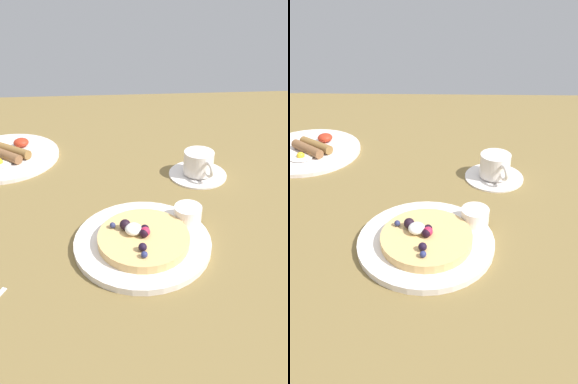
{
  "view_description": "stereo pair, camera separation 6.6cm",
  "coord_description": "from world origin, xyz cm",
  "views": [
    {
      "loc": [
        0.87,
        -65.84,
        44.91
      ],
      "look_at": [
        5.78,
        -0.2,
        4.0
      ],
      "focal_mm": 35.78,
      "sensor_mm": 36.0,
      "label": 1
    },
    {
      "loc": [
        7.44,
        -66.0,
        44.91
      ],
      "look_at": [
        5.78,
        -0.2,
        4.0
      ],
      "focal_mm": 35.78,
      "sensor_mm": 36.0,
      "label": 2
    }
  ],
  "objects": [
    {
      "name": "coffee_cup",
      "position": [
        19.68,
        12.77,
        3.56
      ],
      "size": [
        7.04,
        9.74,
        5.33
      ],
      "color": "white",
      "rests_on": "coffee_saucer"
    },
    {
      "name": "syrup_ramekin",
      "position": [
        13.74,
        -6.56,
        2.81
      ],
      "size": [
        5.32,
        5.32,
        2.97
      ],
      "color": "white",
      "rests_on": "pancake_plate"
    },
    {
      "name": "breakfast_plate",
      "position": [
        -28.41,
        25.22,
        0.52
      ],
      "size": [
        27.51,
        27.51,
        1.04
      ],
      "primitive_type": "cylinder",
      "color": "white",
      "rests_on": "ground_plane"
    },
    {
      "name": "coffee_saucer",
      "position": [
        19.62,
        12.94,
        0.4
      ],
      "size": [
        13.71,
        13.71,
        0.79
      ],
      "primitive_type": "cylinder",
      "color": "white",
      "rests_on": "ground_plane"
    },
    {
      "name": "pancake_with_berries",
      "position": [
        4.65,
        -12.76,
        2.25
      ],
      "size": [
        16.39,
        16.39,
        3.6
      ],
      "color": "#DDAF69",
      "rests_on": "pancake_plate"
    },
    {
      "name": "pancake_plate",
      "position": [
        4.63,
        -11.97,
        0.64
      ],
      "size": [
        24.77,
        24.77,
        1.28
      ],
      "primitive_type": "cylinder",
      "color": "white",
      "rests_on": "ground_plane"
    },
    {
      "name": "fried_breakfast",
      "position": [
        -26.68,
        24.63,
        2.12
      ],
      "size": [
        11.57,
        15.23,
        2.62
      ],
      "color": "olive",
      "rests_on": "breakfast_plate"
    },
    {
      "name": "ground_plane",
      "position": [
        0.0,
        0.0,
        -1.5
      ],
      "size": [
        171.65,
        152.79,
        3.0
      ],
      "primitive_type": "cube",
      "color": "brown"
    }
  ]
}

